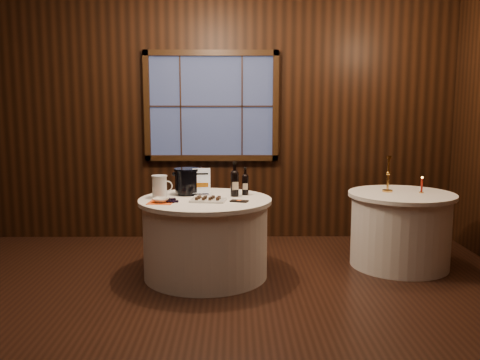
{
  "coord_description": "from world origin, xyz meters",
  "views": [
    {
      "loc": [
        0.29,
        -3.81,
        1.66
      ],
      "look_at": [
        0.33,
        0.9,
        0.97
      ],
      "focal_mm": 38.0,
      "sensor_mm": 36.0,
      "label": 1
    }
  ],
  "objects_px": {
    "sign_stand": "(201,186)",
    "chocolate_box": "(239,201)",
    "main_table": "(206,237)",
    "cracker_bowl": "(161,200)",
    "ice_bucket": "(187,181)",
    "glass_pitcher": "(160,187)",
    "side_table": "(400,229)",
    "grape_bunch": "(172,200)",
    "port_bottle_right": "(245,183)",
    "chocolate_plate": "(208,199)",
    "red_candle": "(422,186)",
    "brass_candlestick": "(388,179)",
    "port_bottle_left": "(235,181)"
  },
  "relations": [
    {
      "from": "sign_stand",
      "to": "brass_candlestick",
      "type": "bearing_deg",
      "value": -3.68
    },
    {
      "from": "sign_stand",
      "to": "glass_pitcher",
      "type": "bearing_deg",
      "value": -172.45
    },
    {
      "from": "port_bottle_right",
      "to": "cracker_bowl",
      "type": "bearing_deg",
      "value": -151.67
    },
    {
      "from": "cracker_bowl",
      "to": "side_table",
      "type": "bearing_deg",
      "value": 11.77
    },
    {
      "from": "port_bottle_right",
      "to": "brass_candlestick",
      "type": "height_order",
      "value": "brass_candlestick"
    },
    {
      "from": "chocolate_plate",
      "to": "chocolate_box",
      "type": "xyz_separation_m",
      "value": [
        0.29,
        -0.03,
        -0.01
      ]
    },
    {
      "from": "port_bottle_right",
      "to": "ice_bucket",
      "type": "xyz_separation_m",
      "value": [
        -0.58,
        0.02,
        0.02
      ]
    },
    {
      "from": "sign_stand",
      "to": "ice_bucket",
      "type": "xyz_separation_m",
      "value": [
        -0.14,
        0.05,
        0.04
      ]
    },
    {
      "from": "sign_stand",
      "to": "ice_bucket",
      "type": "height_order",
      "value": "sign_stand"
    },
    {
      "from": "red_candle",
      "to": "sign_stand",
      "type": "bearing_deg",
      "value": -176.82
    },
    {
      "from": "port_bottle_right",
      "to": "chocolate_box",
      "type": "xyz_separation_m",
      "value": [
        -0.06,
        -0.37,
        -0.11
      ]
    },
    {
      "from": "main_table",
      "to": "cracker_bowl",
      "type": "relative_size",
      "value": 8.36
    },
    {
      "from": "port_bottle_right",
      "to": "chocolate_plate",
      "type": "bearing_deg",
      "value": -134.77
    },
    {
      "from": "main_table",
      "to": "brass_candlestick",
      "type": "bearing_deg",
      "value": 11.27
    },
    {
      "from": "ice_bucket",
      "to": "glass_pitcher",
      "type": "bearing_deg",
      "value": -145.04
    },
    {
      "from": "chocolate_plate",
      "to": "glass_pitcher",
      "type": "bearing_deg",
      "value": 158.96
    },
    {
      "from": "grape_bunch",
      "to": "port_bottle_left",
      "type": "bearing_deg",
      "value": 29.61
    },
    {
      "from": "main_table",
      "to": "brass_candlestick",
      "type": "relative_size",
      "value": 3.41
    },
    {
      "from": "brass_candlestick",
      "to": "port_bottle_right",
      "type": "bearing_deg",
      "value": -173.28
    },
    {
      "from": "ice_bucket",
      "to": "grape_bunch",
      "type": "xyz_separation_m",
      "value": [
        -0.1,
        -0.42,
        -0.12
      ]
    },
    {
      "from": "main_table",
      "to": "chocolate_box",
      "type": "height_order",
      "value": "chocolate_box"
    },
    {
      "from": "side_table",
      "to": "cracker_bowl",
      "type": "height_order",
      "value": "cracker_bowl"
    },
    {
      "from": "grape_bunch",
      "to": "brass_candlestick",
      "type": "distance_m",
      "value": 2.25
    },
    {
      "from": "chocolate_plate",
      "to": "cracker_bowl",
      "type": "bearing_deg",
      "value": -172.36
    },
    {
      "from": "side_table",
      "to": "port_bottle_right",
      "type": "xyz_separation_m",
      "value": [
        -1.61,
        -0.1,
        0.5
      ]
    },
    {
      "from": "sign_stand",
      "to": "brass_candlestick",
      "type": "distance_m",
      "value": 1.93
    },
    {
      "from": "sign_stand",
      "to": "chocolate_box",
      "type": "bearing_deg",
      "value": -51.61
    },
    {
      "from": "cracker_bowl",
      "to": "grape_bunch",
      "type": "bearing_deg",
      "value": -4.38
    },
    {
      "from": "port_bottle_right",
      "to": "red_candle",
      "type": "relative_size",
      "value": 1.62
    },
    {
      "from": "sign_stand",
      "to": "grape_bunch",
      "type": "xyz_separation_m",
      "value": [
        -0.25,
        -0.37,
        -0.08
      ]
    },
    {
      "from": "main_table",
      "to": "cracker_bowl",
      "type": "xyz_separation_m",
      "value": [
        -0.4,
        -0.2,
        0.41
      ]
    },
    {
      "from": "chocolate_plate",
      "to": "chocolate_box",
      "type": "distance_m",
      "value": 0.29
    },
    {
      "from": "port_bottle_right",
      "to": "brass_candlestick",
      "type": "distance_m",
      "value": 1.49
    },
    {
      "from": "sign_stand",
      "to": "cracker_bowl",
      "type": "relative_size",
      "value": 1.86
    },
    {
      "from": "cracker_bowl",
      "to": "chocolate_box",
      "type": "bearing_deg",
      "value": 2.44
    },
    {
      "from": "port_bottle_right",
      "to": "red_candle",
      "type": "bearing_deg",
      "value": 4.4
    },
    {
      "from": "port_bottle_right",
      "to": "chocolate_plate",
      "type": "distance_m",
      "value": 0.5
    },
    {
      "from": "port_bottle_right",
      "to": "chocolate_plate",
      "type": "relative_size",
      "value": 0.8
    },
    {
      "from": "main_table",
      "to": "port_bottle_left",
      "type": "bearing_deg",
      "value": 23.15
    },
    {
      "from": "main_table",
      "to": "port_bottle_left",
      "type": "distance_m",
      "value": 0.61
    },
    {
      "from": "chocolate_box",
      "to": "sign_stand",
      "type": "bearing_deg",
      "value": 156.89
    },
    {
      "from": "port_bottle_right",
      "to": "ice_bucket",
      "type": "relative_size",
      "value": 1.05
    },
    {
      "from": "main_table",
      "to": "side_table",
      "type": "bearing_deg",
      "value": 8.53
    },
    {
      "from": "side_table",
      "to": "grape_bunch",
      "type": "relative_size",
      "value": 6.05
    },
    {
      "from": "main_table",
      "to": "chocolate_plate",
      "type": "xyz_separation_m",
      "value": [
        0.04,
        -0.14,
        0.4
      ]
    },
    {
      "from": "chocolate_plate",
      "to": "chocolate_box",
      "type": "relative_size",
      "value": 2.16
    },
    {
      "from": "side_table",
      "to": "brass_candlestick",
      "type": "height_order",
      "value": "brass_candlestick"
    },
    {
      "from": "side_table",
      "to": "red_candle",
      "type": "bearing_deg",
      "value": -2.85
    },
    {
      "from": "side_table",
      "to": "cracker_bowl",
      "type": "xyz_separation_m",
      "value": [
        -2.4,
        -0.5,
        0.4
      ]
    },
    {
      "from": "main_table",
      "to": "ice_bucket",
      "type": "distance_m",
      "value": 0.6
    }
  ]
}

